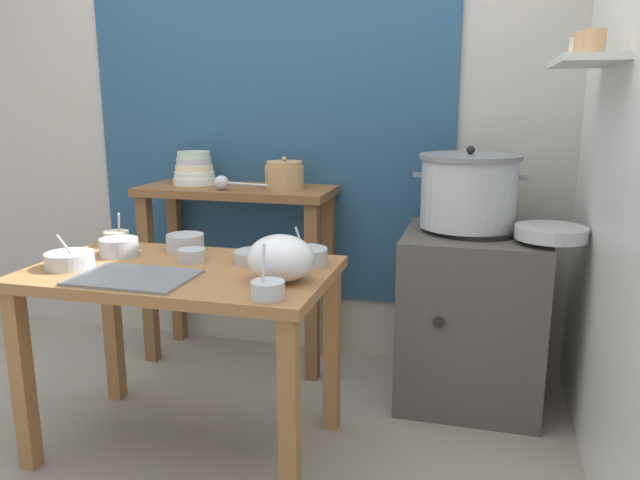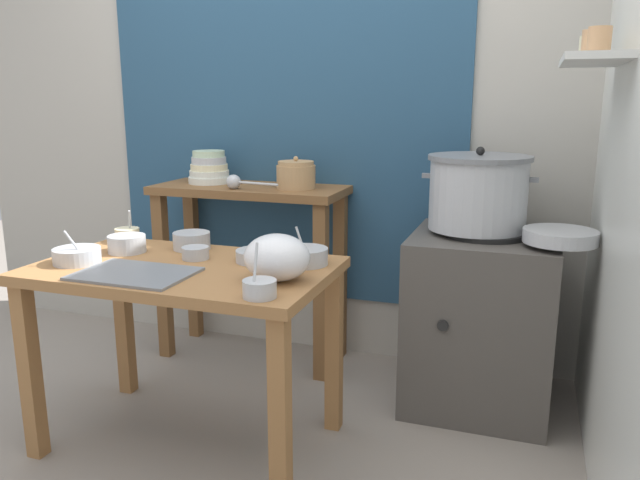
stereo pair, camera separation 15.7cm
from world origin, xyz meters
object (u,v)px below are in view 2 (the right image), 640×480
(serving_tray, at_px, (135,274))
(prep_bowl_7, at_px, (195,252))
(prep_bowl_2, at_px, (258,255))
(plastic_bag, at_px, (277,257))
(prep_bowl_6, at_px, (127,234))
(clay_pot, at_px, (296,175))
(bowl_stack_enamel, at_px, (209,169))
(prep_bowl_1, at_px, (77,255))
(back_shelf_table, at_px, (250,229))
(prep_table, at_px, (185,294))
(prep_bowl_4, at_px, (192,240))
(prep_bowl_3, at_px, (259,288))
(prep_bowl_5, at_px, (305,255))
(prep_bowl_0, at_px, (127,243))
(stove_block, at_px, (480,319))
(wide_pan, at_px, (560,236))
(ladle, at_px, (236,182))
(steamer_pot, at_px, (478,192))

(serving_tray, xyz_separation_m, prep_bowl_7, (0.09, 0.27, 0.02))
(prep_bowl_2, bearing_deg, plastic_bag, -51.16)
(prep_bowl_6, bearing_deg, clay_pot, 46.54)
(bowl_stack_enamel, xyz_separation_m, prep_bowl_1, (-0.03, -0.98, -0.22))
(back_shelf_table, distance_m, prep_bowl_1, 0.98)
(prep_bowl_2, bearing_deg, prep_bowl_1, -159.01)
(prep_table, bearing_deg, prep_bowl_4, 113.43)
(prep_table, height_order, bowl_stack_enamel, bowl_stack_enamel)
(prep_bowl_7, bearing_deg, clay_pot, 80.22)
(prep_bowl_3, distance_m, prep_bowl_5, 0.41)
(bowl_stack_enamel, distance_m, prep_bowl_0, 0.81)
(back_shelf_table, height_order, prep_bowl_6, back_shelf_table)
(prep_bowl_1, bearing_deg, stove_block, 29.70)
(wide_pan, bearing_deg, prep_bowl_4, -166.68)
(stove_block, distance_m, prep_bowl_7, 1.26)
(ladle, height_order, prep_bowl_1, ladle)
(prep_bowl_1, height_order, prep_bowl_7, prep_bowl_1)
(prep_table, distance_m, prep_bowl_4, 0.30)
(prep_table, distance_m, prep_bowl_6, 0.52)
(prep_bowl_7, bearing_deg, prep_bowl_6, 159.52)
(steamer_pot, relative_size, prep_bowl_4, 3.15)
(plastic_bag, height_order, prep_bowl_6, plastic_bag)
(clay_pot, bearing_deg, prep_table, -98.36)
(ladle, distance_m, prep_bowl_4, 0.52)
(clay_pot, distance_m, prep_bowl_3, 1.16)
(steamer_pot, distance_m, serving_tray, 1.42)
(wide_pan, bearing_deg, plastic_bag, -145.24)
(back_shelf_table, xyz_separation_m, serving_tray, (0.04, -1.01, 0.05))
(prep_bowl_2, bearing_deg, prep_bowl_0, -176.04)
(plastic_bag, height_order, prep_bowl_3, prep_bowl_3)
(steamer_pot, distance_m, ladle, 1.13)
(prep_table, xyz_separation_m, prep_bowl_7, (-0.00, 0.10, 0.14))
(prep_bowl_1, bearing_deg, steamer_pot, 31.02)
(prep_bowl_4, height_order, prep_bowl_7, prep_bowl_4)
(prep_bowl_4, bearing_deg, wide_pan, 13.32)
(stove_block, relative_size, prep_bowl_1, 4.47)
(stove_block, height_order, bowl_stack_enamel, bowl_stack_enamel)
(wide_pan, bearing_deg, steamer_pot, 153.97)
(prep_bowl_0, relative_size, prep_bowl_7, 1.45)
(steamer_pot, distance_m, plastic_bag, 1.00)
(steamer_pot, xyz_separation_m, prep_bowl_6, (-1.42, -0.48, -0.19))
(stove_block, xyz_separation_m, bowl_stack_enamel, (-1.40, 0.17, 0.59))
(prep_table, relative_size, back_shelf_table, 1.15)
(prep_bowl_2, xyz_separation_m, prep_bowl_3, (0.19, -0.39, 0.01))
(ladle, bearing_deg, back_shelf_table, 83.76)
(bowl_stack_enamel, bearing_deg, prep_table, -67.26)
(prep_bowl_4, bearing_deg, stove_block, 22.88)
(plastic_bag, bearing_deg, prep_bowl_3, -83.83)
(steamer_pot, height_order, clay_pot, steamer_pot)
(serving_tray, relative_size, prep_bowl_2, 2.36)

